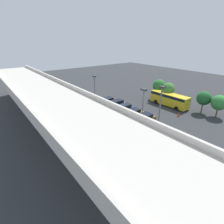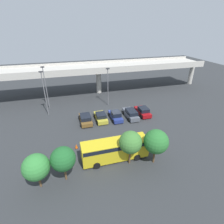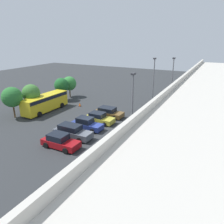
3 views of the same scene
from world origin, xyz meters
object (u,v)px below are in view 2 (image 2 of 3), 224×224
(tree_front_far_right, at_px, (156,142))
(parked_car_4, at_px, (143,111))
(shuttle_bus, at_px, (115,148))
(lamp_post_near_aisle, at_px, (46,85))
(tree_front_left, at_px, (36,167))
(parked_car_0, at_px, (86,119))
(traffic_cone, at_px, (76,146))
(tree_front_right, at_px, (130,142))
(parked_car_2, at_px, (116,116))
(parked_car_1, at_px, (101,117))
(parked_car_3, at_px, (131,114))
(lamp_post_mid_lot, at_px, (44,91))
(tree_front_centre, at_px, (63,159))
(lamp_post_by_overpass, at_px, (108,84))

(tree_front_far_right, bearing_deg, parked_car_4, 71.13)
(shuttle_bus, distance_m, lamp_post_near_aisle, 20.74)
(parked_car_4, relative_size, tree_front_left, 1.04)
(parked_car_0, xyz_separation_m, traffic_cone, (-2.35, -7.02, -0.38))
(parked_car_4, relative_size, tree_front_right, 0.94)
(parked_car_2, distance_m, parked_car_4, 5.63)
(parked_car_0, height_order, lamp_post_near_aisle, lamp_post_near_aisle)
(parked_car_1, xyz_separation_m, parked_car_3, (5.72, -0.42, 0.08))
(shuttle_bus, bearing_deg, parked_car_1, 87.57)
(parked_car_1, bearing_deg, lamp_post_mid_lot, 62.34)
(tree_front_centre, distance_m, tree_front_right, 7.94)
(parked_car_3, relative_size, parked_car_4, 1.12)
(tree_front_right, bearing_deg, tree_front_far_right, -12.89)
(lamp_post_by_overpass, relative_size, tree_front_far_right, 1.69)
(parked_car_1, bearing_deg, lamp_post_by_overpass, -25.78)
(parked_car_4, distance_m, lamp_post_mid_lot, 18.95)
(lamp_post_near_aisle, bearing_deg, tree_front_left, -90.79)
(lamp_post_by_overpass, bearing_deg, parked_car_3, -68.43)
(parked_car_0, relative_size, lamp_post_near_aisle, 0.52)
(shuttle_bus, xyz_separation_m, tree_front_left, (-9.13, -2.06, 1.17))
(parked_car_0, relative_size, shuttle_bus, 0.53)
(parked_car_2, distance_m, tree_front_right, 11.94)
(tree_front_right, bearing_deg, parked_car_2, 81.74)
(lamp_post_mid_lot, bearing_deg, parked_car_0, -36.61)
(parked_car_1, distance_m, tree_front_centre, 14.27)
(lamp_post_by_overpass, relative_size, traffic_cone, 11.50)
(parked_car_2, bearing_deg, lamp_post_near_aisle, 55.59)
(parked_car_3, xyz_separation_m, traffic_cone, (-10.87, -6.58, -0.44))
(parked_car_1, xyz_separation_m, parked_car_2, (2.76, -0.31, 0.04))
(parked_car_3, relative_size, lamp_post_near_aisle, 0.56)
(tree_front_left, relative_size, tree_front_centre, 0.96)
(parked_car_0, distance_m, lamp_post_mid_lot, 9.27)
(lamp_post_by_overpass, bearing_deg, parked_car_0, -132.90)
(parked_car_2, xyz_separation_m, lamp_post_by_overpass, (0.30, 6.64, 3.99))
(lamp_post_mid_lot, relative_size, traffic_cone, 12.28)
(parked_car_3, distance_m, shuttle_bus, 11.85)
(parked_car_0, distance_m, parked_car_4, 11.18)
(lamp_post_near_aisle, bearing_deg, tree_front_right, -62.37)
(lamp_post_mid_lot, xyz_separation_m, traffic_cone, (4.24, -11.92, -4.67))
(tree_front_far_right, xyz_separation_m, traffic_cone, (-9.27, 5.57, -2.90))
(lamp_post_near_aisle, xyz_separation_m, tree_front_far_right, (13.40, -20.50, -1.86))
(parked_car_0, height_order, tree_front_centre, tree_front_centre)
(tree_front_left, height_order, tree_front_far_right, tree_front_far_right)
(parked_car_3, xyz_separation_m, shuttle_bus, (-6.16, -10.08, 0.84))
(lamp_post_near_aisle, height_order, lamp_post_mid_lot, lamp_post_near_aisle)
(parked_car_1, height_order, parked_car_3, parked_car_3)
(parked_car_1, height_order, parked_car_2, parked_car_2)
(tree_front_centre, bearing_deg, lamp_post_by_overpass, 62.03)
(parked_car_2, relative_size, tree_front_left, 1.05)
(lamp_post_near_aisle, bearing_deg, parked_car_2, -34.41)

